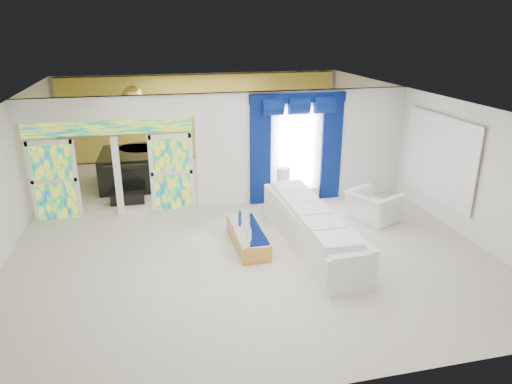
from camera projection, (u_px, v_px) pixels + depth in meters
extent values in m
plane|color=#B7AF9E|center=(234.00, 218.00, 11.72)|extent=(12.00, 12.00, 0.00)
cube|color=white|center=(304.00, 146.00, 12.58)|extent=(5.70, 0.18, 3.00)
cube|color=white|center=(107.00, 108.00, 11.10)|extent=(4.30, 0.18, 0.55)
cube|color=#994C3F|center=(54.00, 180.00, 11.38)|extent=(0.95, 0.04, 2.00)
cube|color=#994C3F|center=(172.00, 173.00, 11.99)|extent=(0.95, 0.04, 2.00)
cube|color=#994C3F|center=(109.00, 127.00, 11.26)|extent=(4.00, 0.05, 0.35)
cube|color=white|center=(296.00, 149.00, 12.45)|extent=(1.00, 0.02, 2.30)
cube|color=#030748|center=(260.00, 153.00, 12.23)|extent=(0.55, 0.10, 2.80)
cube|color=#030748|center=(331.00, 149.00, 12.66)|extent=(0.55, 0.10, 2.80)
cube|color=#030748|center=(298.00, 98.00, 11.96)|extent=(2.60, 0.12, 0.25)
cube|color=white|center=(439.00, 157.00, 11.33)|extent=(0.04, 2.70, 1.90)
cube|color=gold|center=(203.00, 116.00, 16.61)|extent=(9.70, 0.12, 2.90)
cube|color=silver|center=(311.00, 229.00, 10.13)|extent=(1.07, 4.19, 0.79)
cube|color=#B48138|center=(248.00, 238.00, 10.18)|extent=(0.66, 1.77, 0.39)
cube|color=white|center=(293.00, 195.00, 12.67)|extent=(1.31, 0.52, 0.43)
cylinder|color=silver|center=(283.00, 178.00, 12.44)|extent=(0.36, 0.36, 0.58)
imported|color=silver|center=(373.00, 206.00, 11.49)|extent=(1.37, 1.44, 0.74)
cube|color=black|center=(128.00, 169.00, 13.97)|extent=(1.61, 2.07, 1.02)
cube|color=black|center=(128.00, 198.00, 12.63)|extent=(0.90, 0.38, 0.30)
cube|color=tan|center=(47.00, 188.00, 12.59)|extent=(0.66, 0.62, 0.83)
sphere|color=gold|center=(133.00, 96.00, 13.44)|extent=(0.60, 0.60, 0.60)
cylinder|color=silver|center=(245.00, 221.00, 10.43)|extent=(0.11, 0.11, 0.14)
cylinder|color=navy|center=(240.00, 216.00, 10.63)|extent=(0.08, 0.08, 0.16)
cylinder|color=silver|center=(249.00, 232.00, 9.84)|extent=(0.10, 0.10, 0.14)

